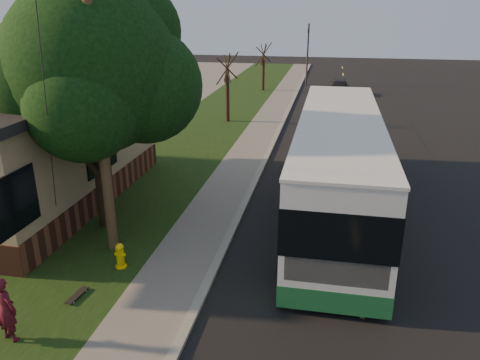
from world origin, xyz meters
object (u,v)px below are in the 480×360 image
bare_tree_near (227,88)px  leafy_tree (95,70)px  skateboarder (6,309)px  fire_hydrant (120,256)px  transit_bus (338,163)px  distant_car (339,87)px  skateboard_main (77,295)px  dumpster (79,143)px  traffic_signal (308,50)px  utility_pole (98,99)px  bare_tree_far (263,68)px

bare_tree_near → leafy_tree: bearing=-92.5°
leafy_tree → skateboarder: 7.38m
fire_hydrant → skateboarder: skateboarder is taller
transit_bus → distant_car: size_ratio=3.21×
distant_car → skateboard_main: bearing=-105.0°
fire_hydrant → skateboard_main: 1.68m
fire_hydrant → leafy_tree: 5.65m
dumpster → traffic_signal: bearing=68.1°
traffic_signal → dumpster: traffic_signal is taller
bare_tree_near → distant_car: size_ratio=1.08×
utility_pole → traffic_signal: bearing=83.4°
bare_tree_near → skateboard_main: bare_tree_near is taller
fire_hydrant → distant_car: 29.60m
transit_bus → skateboard_main: size_ratio=16.36×
fire_hydrant → traffic_signal: bearing=84.8°
skateboarder → distant_car: 33.07m
dumpster → distant_car: 23.05m
fire_hydrant → traffic_signal: 34.25m
traffic_signal → skateboarder: (-4.20, -37.31, -2.32)m
skateboard_main → bare_tree_far: bearing=89.9°
bare_tree_near → skateboard_main: (0.42, -19.58, -2.03)m
utility_pole → transit_bus: utility_pole is taller
leafy_tree → dumpster: size_ratio=4.84×
fire_hydrant → transit_bus: 7.99m
transit_bus → dumpster: size_ratio=7.97×
traffic_signal → fire_hydrant: bearing=-95.2°
leafy_tree → skateboarder: size_ratio=5.06×
utility_pole → transit_bus: bearing=32.6°
fire_hydrant → skateboarder: bearing=-108.3°
traffic_signal → dumpster: (-9.73, -24.25, -2.55)m
bare_tree_far → skateboarder: 33.34m
utility_pole → skateboarder: 5.75m
utility_pole → traffic_signal: 33.26m
utility_pole → fire_hydrant: bearing=-54.6°
skateboarder → fire_hydrant: bearing=-92.8°
fire_hydrant → skateboarder: (-1.10, -3.31, 0.41)m
skateboarder → skateboard_main: (0.62, 1.73, -0.72)m
traffic_signal → distant_car: size_ratio=1.37×
bare_tree_far → dumpster: 21.23m
fire_hydrant → skateboard_main: bearing=-106.7°
utility_pole → skateboard_main: size_ratio=11.55×
bare_tree_far → transit_bus: 25.58m
dumpster → bare_tree_near: bearing=55.2°
distant_car → skateboarder: bearing=-105.4°
fire_hydrant → distant_car: size_ratio=0.18×
skateboarder → leafy_tree: bearing=-69.9°
skateboard_main → dumpster: (-6.15, 11.34, 0.49)m
transit_bus → distant_car: bearing=89.4°
transit_bus → skateboard_main: 9.47m
skateboarder → dumpster: 14.19m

